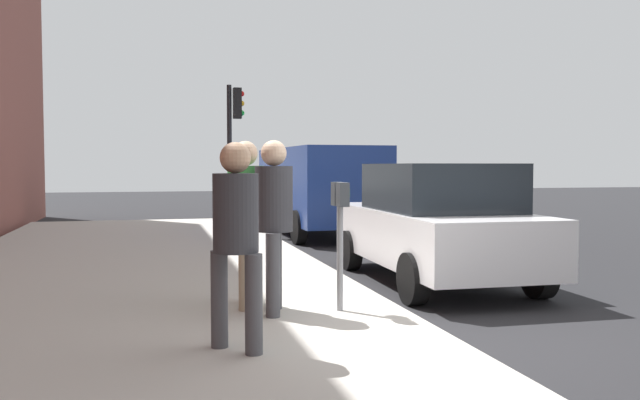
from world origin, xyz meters
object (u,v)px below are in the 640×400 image
parked_sedan_near (435,223)px  parked_van_far (319,185)px  traffic_signal (233,132)px  pedestrian_at_meter (274,210)px  pedestrian_bystander (236,228)px  parking_officer (246,208)px  parking_meter (340,218)px

parked_sedan_near → parked_van_far: 6.96m
parked_van_far → traffic_signal: size_ratio=1.46×
pedestrian_at_meter → parked_sedan_near: bearing=49.7°
traffic_signal → pedestrian_bystander: bearing=173.0°
parked_sedan_near → parked_van_far: size_ratio=0.84×
traffic_signal → parking_officer: bearing=173.8°
pedestrian_bystander → parked_sedan_near: pedestrian_bystander is taller
parking_meter → traffic_signal: bearing=-0.2°
parking_meter → parked_van_far: (9.02, -2.07, 0.09)m
parking_officer → parked_sedan_near: 3.46m
parking_meter → traffic_signal: (9.61, -0.03, 1.41)m
pedestrian_bystander → parking_officer: bearing=37.8°
pedestrian_bystander → parked_van_far: parked_van_far is taller
parking_meter → pedestrian_at_meter: size_ratio=0.76×
parking_officer → traffic_signal: traffic_signal is taller
pedestrian_at_meter → traffic_signal: traffic_signal is taller
pedestrian_bystander → parked_van_far: bearing=30.5°
parking_meter → pedestrian_at_meter: (0.07, 0.72, 0.10)m
parking_officer → traffic_signal: size_ratio=0.52×
parking_meter → parked_sedan_near: parked_sedan_near is taller
traffic_signal → parked_van_far: bearing=-105.9°
pedestrian_at_meter → parked_van_far: 9.38m
parking_officer → parked_sedan_near: parking_officer is taller
parking_meter → parked_sedan_near: size_ratio=0.32×
pedestrian_at_meter → traffic_signal: 9.66m
parking_meter → parked_van_far: 9.26m
parking_meter → traffic_signal: size_ratio=0.39×
pedestrian_at_meter → parked_sedan_near: size_ratio=0.42×
parked_sedan_near → parked_van_far: bearing=-0.0°
parking_officer → traffic_signal: bearing=94.1°
pedestrian_at_meter → parking_officer: (0.40, 0.25, 0.00)m
parked_sedan_near → parking_meter: bearing=135.0°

